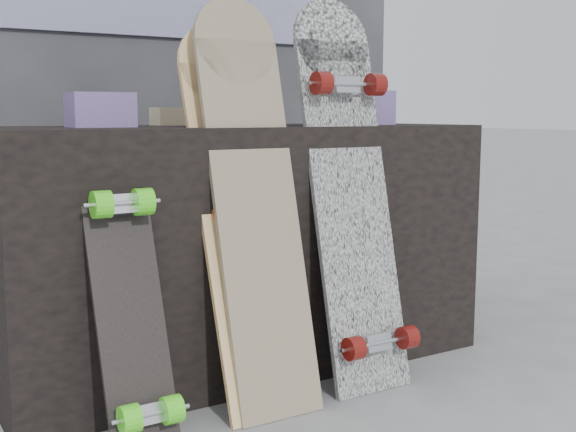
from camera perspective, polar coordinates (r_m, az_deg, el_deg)
ground at (r=2.13m, az=2.79°, el=-15.18°), size 60.00×60.00×0.00m
vendor_table at (r=2.42m, az=-3.81°, el=-2.37°), size 1.60×0.60×0.80m
booth at (r=3.17m, az=-11.26°, el=12.71°), size 2.40×0.22×2.20m
merch_box_purple at (r=2.18m, az=-14.60°, el=8.11°), size 0.18×0.12×0.10m
merch_box_small at (r=2.63m, az=6.37°, el=8.50°), size 0.14×0.14×0.12m
merch_box_flat at (r=2.50m, az=-8.12°, el=7.80°), size 0.22×0.10×0.06m
longboard_geisha at (r=2.08m, az=-3.80°, el=1.03°), size 0.26×0.37×1.11m
longboard_celtic at (r=2.05m, az=-2.70°, el=2.09°), size 0.26×0.32×1.18m
longboard_cascadia at (r=2.23m, az=4.97°, el=2.52°), size 0.27×0.35×1.20m
skateboard_dark at (r=1.88m, az=-12.47°, el=-5.71°), size 0.18×0.32×0.78m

